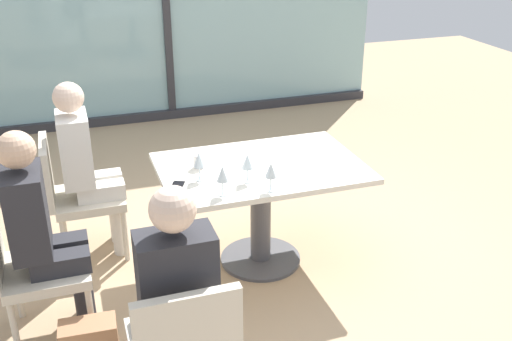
{
  "coord_description": "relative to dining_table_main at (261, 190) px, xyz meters",
  "views": [
    {
      "loc": [
        -1.16,
        -3.36,
        2.32
      ],
      "look_at": [
        0.0,
        0.1,
        0.65
      ],
      "focal_mm": 41.72,
      "sensor_mm": 36.0,
      "label": 1
    }
  ],
  "objects": [
    {
      "name": "person_side_end",
      "position": [
        -1.37,
        -0.33,
        0.15
      ],
      "size": [
        0.39,
        0.34,
        1.26
      ],
      "color": "#28282D",
      "rests_on": "ground_plane"
    },
    {
      "name": "wine_glass_3",
      "position": [
        -0.43,
        -0.09,
        0.31
      ],
      "size": [
        0.07,
        0.07,
        0.18
      ],
      "color": "silver",
      "rests_on": "dining_table_main"
    },
    {
      "name": "wine_glass_2",
      "position": [
        -0.35,
        -0.33,
        0.31
      ],
      "size": [
        0.07,
        0.07,
        0.18
      ],
      "color": "silver",
      "rests_on": "dining_table_main"
    },
    {
      "name": "cell_phone_on_table",
      "position": [
        -0.59,
        -0.14,
        0.18
      ],
      "size": [
        0.12,
        0.16,
        0.01
      ],
      "primitive_type": "cube",
      "rotation": [
        0.0,
        0.0,
        -0.43
      ],
      "color": "black",
      "rests_on": "dining_table_main"
    },
    {
      "name": "person_far_left",
      "position": [
        -1.08,
        0.5,
        0.15
      ],
      "size": [
        0.39,
        0.34,
        1.26
      ],
      "color": "silver",
      "rests_on": "ground_plane"
    },
    {
      "name": "chair_side_end",
      "position": [
        -1.48,
        -0.33,
        -0.05
      ],
      "size": [
        0.5,
        0.46,
        0.87
      ],
      "color": "beige",
      "rests_on": "ground_plane"
    },
    {
      "name": "wine_glass_1",
      "position": [
        -0.16,
        -0.21,
        0.31
      ],
      "size": [
        0.07,
        0.07,
        0.18
      ],
      "color": "silver",
      "rests_on": "dining_table_main"
    },
    {
      "name": "person_front_left",
      "position": [
        -0.8,
        -1.15,
        0.15
      ],
      "size": [
        0.34,
        0.39,
        1.26
      ],
      "color": "#28282D",
      "rests_on": "ground_plane"
    },
    {
      "name": "ground_plane",
      "position": [
        0.0,
        0.0,
        -0.55
      ],
      "size": [
        12.0,
        12.0,
        0.0
      ],
      "primitive_type": "plane",
      "color": "tan"
    },
    {
      "name": "dining_table_main",
      "position": [
        0.0,
        0.0,
        0.0
      ],
      "size": [
        1.33,
        0.89,
        0.73
      ],
      "color": "silver",
      "rests_on": "ground_plane"
    },
    {
      "name": "window_wall_backdrop",
      "position": [
        0.0,
        3.2,
        0.66
      ],
      "size": [
        4.9,
        0.1,
        2.7
      ],
      "color": "#8DB7BC",
      "rests_on": "ground_plane"
    },
    {
      "name": "wine_glass_0",
      "position": [
        -0.06,
        -0.37,
        0.31
      ],
      "size": [
        0.07,
        0.07,
        0.18
      ],
      "color": "silver",
      "rests_on": "dining_table_main"
    },
    {
      "name": "coffee_cup",
      "position": [
        -0.39,
        0.1,
        0.22
      ],
      "size": [
        0.08,
        0.08,
        0.09
      ],
      "primitive_type": "cylinder",
      "color": "white",
      "rests_on": "dining_table_main"
    },
    {
      "name": "chair_far_left",
      "position": [
        -1.19,
        0.5,
        -0.05
      ],
      "size": [
        0.5,
        0.46,
        0.87
      ],
      "color": "beige",
      "rests_on": "ground_plane"
    }
  ]
}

